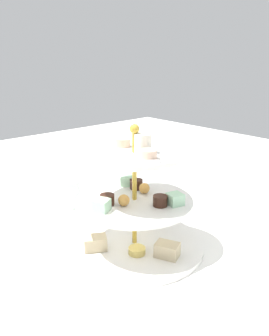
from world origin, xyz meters
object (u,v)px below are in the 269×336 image
water_glass_short_left (70,193)px  teacup_with_saucer (120,188)px  tiered_serving_stand (135,211)px  butter_knife_right (204,199)px

water_glass_short_left → teacup_with_saucer: water_glass_short_left is taller
tiered_serving_stand → teacup_with_saucer: size_ratio=3.42×
tiered_serving_stand → teacup_with_saucer: tiered_serving_stand is taller
teacup_with_saucer → butter_knife_right: teacup_with_saucer is taller
teacup_with_saucer → water_glass_short_left: bearing=-103.3°
tiered_serving_stand → butter_knife_right: size_ratio=1.81×
tiered_serving_stand → water_glass_short_left: 0.29m
water_glass_short_left → butter_knife_right: water_glass_short_left is taller
tiered_serving_stand → teacup_with_saucer: (-0.25, 0.17, -0.06)m
water_glass_short_left → teacup_with_saucer: (0.04, 0.16, -0.01)m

